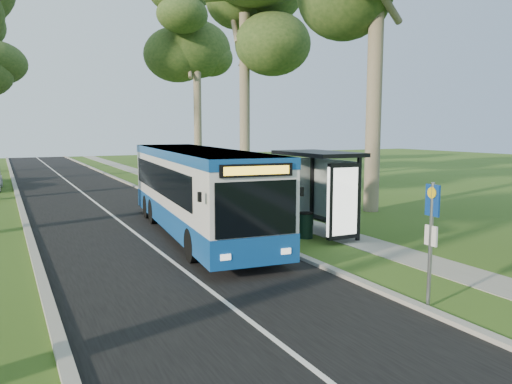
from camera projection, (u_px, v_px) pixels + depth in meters
ground at (305, 260)px, 14.56m from camera, size 120.00×120.00×0.00m
road at (113, 216)px, 21.80m from camera, size 7.00×100.00×0.02m
kerb_east at (189, 209)px, 23.38m from camera, size 0.25×100.00×0.12m
kerb_west at (25, 222)px, 20.21m from camera, size 0.25×100.00×0.12m
centre_line at (113, 216)px, 21.80m from camera, size 0.12×100.00×0.00m
footpath at (246, 206)px, 24.74m from camera, size 1.50×100.00×0.02m
bus at (197, 191)px, 17.82m from camera, size 3.56×11.85×3.09m
bus_stop_sign at (431, 231)px, 10.56m from camera, size 0.09×0.38×2.71m
bus_shelter at (329, 177)px, 17.47m from camera, size 1.97×3.54×3.01m
litter_bin at (306, 225)px, 17.47m from camera, size 0.52×0.52×0.92m
tree_east_c at (244, 10)px, 32.08m from camera, size 5.20×5.20×15.36m
tree_east_d at (197, 38)px, 43.18m from camera, size 5.20×5.20×15.68m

